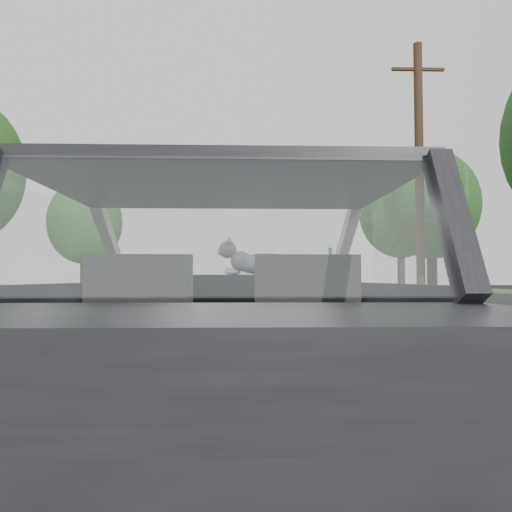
{
  "coord_description": "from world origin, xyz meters",
  "views": [
    {
      "loc": [
        0.08,
        -2.78,
        0.98
      ],
      "look_at": [
        0.19,
        0.58,
        1.13
      ],
      "focal_mm": 35.0,
      "sensor_mm": 36.0,
      "label": 1
    }
  ],
  "objects": [
    {
      "name": "cat",
      "position": [
        0.25,
        0.67,
        1.09
      ],
      "size": [
        0.61,
        0.27,
        0.27
      ],
      "primitive_type": "ellipsoid",
      "rotation": [
        0.0,
        0.0,
        -0.15
      ],
      "color": "slate",
      "rests_on": "dashboard"
    },
    {
      "name": "utility_pole",
      "position": [
        5.95,
        13.25,
        4.39
      ],
      "size": [
        0.29,
        0.29,
        8.78
      ],
      "primitive_type": "cylinder",
      "rotation": [
        0.0,
        0.0,
        0.01
      ],
      "color": "#301F16",
      "rests_on": "ground"
    },
    {
      "name": "tree_3",
      "position": [
        11.89,
        33.45,
        4.56
      ],
      "size": [
        6.82,
        6.82,
        9.13
      ],
      "primitive_type": null,
      "rotation": [
        0.0,
        0.0,
        0.14
      ],
      "color": "#194C16",
      "rests_on": "ground"
    },
    {
      "name": "highway_sign",
      "position": [
        4.67,
        22.44,
        1.27
      ],
      "size": [
        0.42,
        0.99,
        2.53
      ],
      "primitive_type": "cube",
      "rotation": [
        0.0,
        0.0,
        -0.33
      ],
      "color": "#0C5824",
      "rests_on": "ground"
    },
    {
      "name": "driver_seat",
      "position": [
        -0.4,
        -0.29,
        0.88
      ],
      "size": [
        0.5,
        0.72,
        0.42
      ],
      "primitive_type": "cube",
      "color": "black",
      "rests_on": "subject_car"
    },
    {
      "name": "ground",
      "position": [
        0.0,
        0.0,
        0.0
      ],
      "size": [
        140.0,
        140.0,
        0.0
      ],
      "primitive_type": "plane",
      "color": "black",
      "rests_on": "ground"
    },
    {
      "name": "other_car",
      "position": [
        0.26,
        21.33,
        0.75
      ],
      "size": [
        2.49,
        4.79,
        1.5
      ],
      "primitive_type": "imported",
      "rotation": [
        0.0,
        0.0,
        0.16
      ],
      "color": "#A8A8A8",
      "rests_on": "ground"
    },
    {
      "name": "tree_2",
      "position": [
        9.72,
        21.99,
        3.61
      ],
      "size": [
        4.9,
        4.9,
        7.23
      ],
      "primitive_type": null,
      "rotation": [
        0.0,
        0.0,
        -0.03
      ],
      "color": "#194C16",
      "rests_on": "ground"
    },
    {
      "name": "passenger_seat",
      "position": [
        0.4,
        -0.29,
        0.88
      ],
      "size": [
        0.5,
        0.72,
        0.42
      ],
      "primitive_type": "cube",
      "color": "black",
      "rests_on": "subject_car"
    },
    {
      "name": "dashboard",
      "position": [
        0.0,
        0.62,
        0.85
      ],
      "size": [
        1.58,
        0.45,
        0.3
      ],
      "primitive_type": "cube",
      "color": "black",
      "rests_on": "subject_car"
    },
    {
      "name": "steering_wheel",
      "position": [
        -0.4,
        0.33,
        0.92
      ],
      "size": [
        0.36,
        0.36,
        0.04
      ],
      "primitive_type": "torus",
      "color": "black",
      "rests_on": "dashboard"
    },
    {
      "name": "guardrail",
      "position": [
        4.3,
        10.0,
        0.58
      ],
      "size": [
        0.05,
        90.0,
        0.32
      ],
      "primitive_type": "cube",
      "color": "gray",
      "rests_on": "ground"
    },
    {
      "name": "tree_6",
      "position": [
        -9.56,
        28.26,
        3.42
      ],
      "size": [
        4.54,
        4.54,
        6.84
      ],
      "primitive_type": null,
      "rotation": [
        0.0,
        0.0,
        0.01
      ],
      "color": "#194C16",
      "rests_on": "ground"
    },
    {
      "name": "subject_car",
      "position": [
        0.0,
        0.0,
        0.72
      ],
      "size": [
        1.8,
        4.0,
        1.45
      ],
      "primitive_type": "cube",
      "color": "black",
      "rests_on": "ground"
    }
  ]
}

